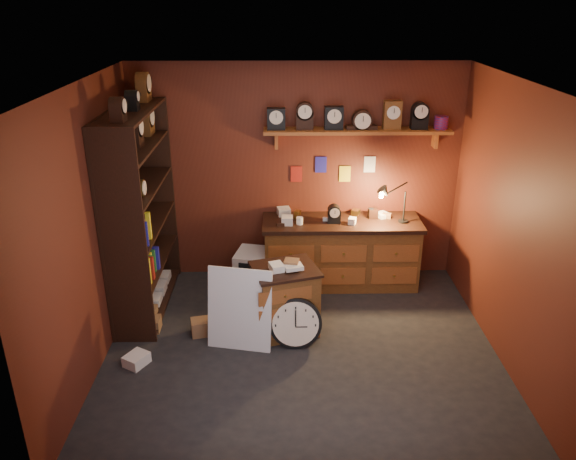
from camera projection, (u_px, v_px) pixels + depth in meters
The scene contains 11 objects.
floor at pixel (301, 351), 5.80m from camera, with size 4.00×4.00×0.00m, color black.
room_shell at pixel (308, 190), 5.23m from camera, with size 4.02×3.62×2.71m.
shelving_unit at pixel (137, 205), 6.19m from camera, with size 0.47×1.60×2.58m.
workbench at pixel (341, 249), 6.98m from camera, with size 1.94×0.66×1.36m.
low_cabinet at pixel (285, 297), 6.00m from camera, with size 0.80×0.73×0.85m.
big_round_clock at pixel (295, 323), 5.79m from camera, with size 0.55×0.17×0.55m.
white_panel at pixel (241, 345), 5.90m from camera, with size 0.67×0.03×0.89m, color silver.
mini_fridge at pixel (255, 270), 6.99m from camera, with size 0.54×0.56×0.47m.
floor_box_a at pixel (150, 324), 6.13m from camera, with size 0.24×0.20×0.14m, color brown.
floor_box_b at pixel (137, 360), 5.57m from camera, with size 0.19×0.22×0.11m, color white.
floor_box_c at pixel (202, 327), 6.07m from camera, with size 0.22×0.19×0.17m, color brown.
Camera 1 is at (-0.22, -4.85, 3.42)m, focal length 35.00 mm.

